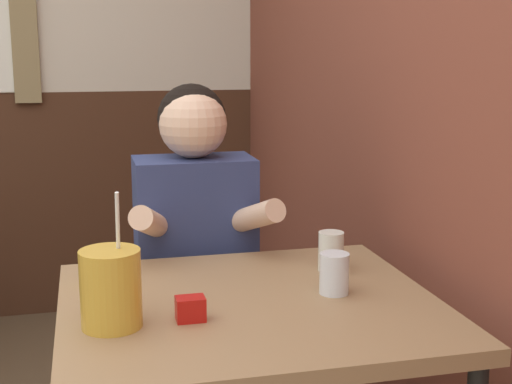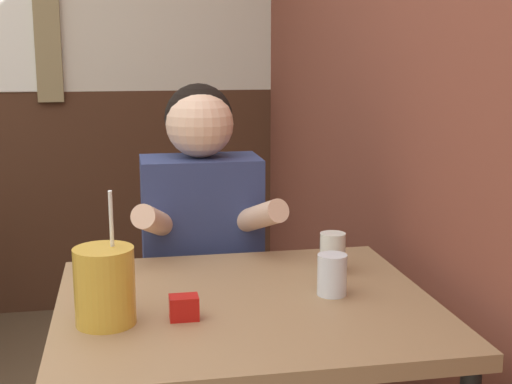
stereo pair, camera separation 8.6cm
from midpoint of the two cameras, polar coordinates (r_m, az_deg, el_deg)
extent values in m
cube|color=brown|center=(2.49, 8.66, 12.32)|extent=(0.06, 4.38, 2.70)
cube|color=#472819|center=(3.69, -18.30, -0.95)|extent=(5.59, 0.06, 1.10)
cube|color=#93704C|center=(1.61, 0.77, -9.26)|extent=(0.83, 0.74, 0.04)
cylinder|color=black|center=(2.14, 9.15, -14.89)|extent=(0.04, 0.04, 0.72)
cube|color=navy|center=(2.10, -3.19, -4.48)|extent=(0.34, 0.20, 0.54)
sphere|color=black|center=(2.05, -3.40, 5.94)|extent=(0.20, 0.20, 0.20)
sphere|color=beige|center=(2.03, -3.31, 5.47)|extent=(0.19, 0.19, 0.19)
cylinder|color=beige|center=(1.92, -6.72, -2.41)|extent=(0.14, 0.27, 0.15)
cylinder|color=beige|center=(1.96, 1.26, -2.07)|extent=(0.14, 0.27, 0.15)
cylinder|color=gold|center=(1.47, -10.36, -7.43)|extent=(0.12, 0.12, 0.16)
cylinder|color=white|center=(1.43, -9.81, -2.49)|extent=(0.01, 0.04, 0.14)
cylinder|color=silver|center=(1.63, 7.63, -6.59)|extent=(0.07, 0.07, 0.09)
cylinder|color=silver|center=(1.80, 7.52, -4.82)|extent=(0.06, 0.06, 0.10)
cube|color=#B7140F|center=(1.49, -4.11, -9.22)|extent=(0.06, 0.04, 0.05)
cube|color=yellow|center=(1.75, -11.13, -6.27)|extent=(0.06, 0.04, 0.05)
camera|label=1|loc=(0.04, -88.54, 0.30)|focal=50.00mm
camera|label=2|loc=(0.04, 91.46, -0.30)|focal=50.00mm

